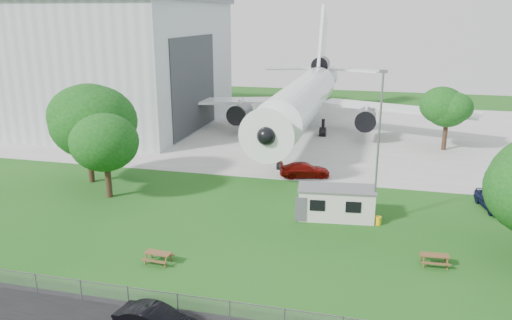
% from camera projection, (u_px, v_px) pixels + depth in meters
% --- Properties ---
extents(ground, '(160.00, 160.00, 0.00)m').
position_uv_depth(ground, '(255.00, 245.00, 36.05)').
color(ground, '#29611F').
extents(concrete_apron, '(120.00, 46.00, 0.03)m').
position_uv_depth(concrete_apron, '(320.00, 131.00, 71.45)').
color(concrete_apron, '#B7B7B2').
rests_on(concrete_apron, ground).
extents(hangar, '(43.00, 31.00, 18.55)m').
position_uv_depth(hangar, '(71.00, 60.00, 75.79)').
color(hangar, '#B2B7BC').
rests_on(hangar, ground).
extents(airliner, '(46.36, 47.73, 17.69)m').
position_uv_depth(airliner, '(304.00, 96.00, 68.45)').
color(airliner, white).
rests_on(airliner, ground).
extents(site_cabin, '(6.88, 3.36, 2.62)m').
position_uv_depth(site_cabin, '(336.00, 203.00, 40.48)').
color(site_cabin, beige).
rests_on(site_cabin, ground).
extents(picnic_west, '(1.92, 1.64, 0.76)m').
position_uv_depth(picnic_west, '(158.00, 263.00, 33.43)').
color(picnic_west, brown).
rests_on(picnic_west, ground).
extents(picnic_east, '(1.90, 1.62, 0.76)m').
position_uv_depth(picnic_east, '(434.00, 265.00, 33.12)').
color(picnic_east, brown).
rests_on(picnic_east, ground).
extents(fence, '(58.00, 0.04, 1.30)m').
position_uv_depth(fence, '(212.00, 319.00, 27.20)').
color(fence, gray).
rests_on(fence, ground).
extents(lamp_mast, '(0.16, 0.16, 12.00)m').
position_uv_depth(lamp_mast, '(378.00, 150.00, 38.24)').
color(lamp_mast, slate).
rests_on(lamp_mast, ground).
extents(tree_west_big, '(9.17, 9.17, 10.91)m').
position_uv_depth(tree_west_big, '(86.00, 120.00, 47.95)').
color(tree_west_big, '#382619').
rests_on(tree_west_big, ground).
extents(tree_west_small, '(6.13, 6.13, 7.87)m').
position_uv_depth(tree_west_small, '(105.00, 146.00, 44.24)').
color(tree_west_small, '#382619').
rests_on(tree_west_small, ground).
extents(tree_far_apron, '(5.58, 5.58, 7.91)m').
position_uv_depth(tree_far_apron, '(448.00, 109.00, 60.04)').
color(tree_far_apron, '#382619').
rests_on(tree_far_apron, ground).
extents(car_ne_hatch, '(2.78, 4.91, 1.58)m').
position_uv_depth(car_ne_hatch, '(493.00, 200.00, 42.48)').
color(car_ne_hatch, black).
rests_on(car_ne_hatch, ground).
extents(car_apron_van, '(5.47, 3.43, 1.48)m').
position_uv_depth(car_apron_van, '(305.00, 170.00, 51.00)').
color(car_apron_van, maroon).
rests_on(car_apron_van, ground).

